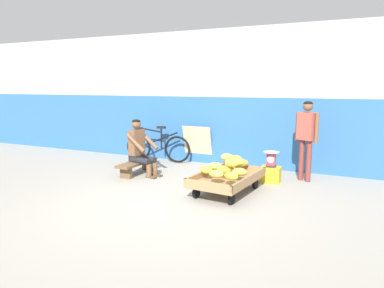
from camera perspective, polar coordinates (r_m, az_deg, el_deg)
ground_plane at (r=5.46m, az=-4.95°, el=-10.00°), size 80.00×80.00×0.00m
back_wall at (r=8.12m, az=6.34°, el=7.39°), size 16.00×0.30×3.06m
banana_cart at (r=6.03m, az=5.74°, el=-5.74°), size 1.00×1.53×0.36m
banana_pile at (r=5.99m, az=6.00°, el=-3.58°), size 0.83×1.25×0.27m
low_bench at (r=7.37m, az=-8.87°, el=-3.33°), size 0.33×1.11×0.27m
vendor_seated at (r=7.24m, az=-8.44°, el=-0.58°), size 0.72×0.55×1.14m
plastic_crate at (r=6.85m, az=12.63°, el=-4.85°), size 0.36×0.28×0.30m
weighing_scale at (r=6.78m, az=12.72°, el=-2.37°), size 0.30×0.30×0.29m
bicycle_near_left at (r=8.53m, az=-5.62°, el=-0.47°), size 1.66×0.48×0.86m
sign_board at (r=8.31m, az=0.93°, el=-0.08°), size 0.70×0.24×0.88m
customer_adult at (r=6.98m, az=18.09°, el=1.88°), size 0.44×0.33×1.53m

